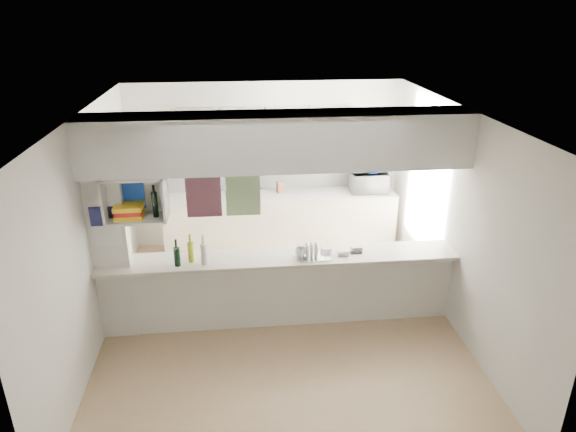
{
  "coord_description": "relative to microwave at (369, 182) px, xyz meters",
  "views": [
    {
      "loc": [
        -0.46,
        -5.35,
        3.67
      ],
      "look_at": [
        0.15,
        0.5,
        1.22
      ],
      "focal_mm": 32.0,
      "sensor_mm": 36.0,
      "label": 1
    }
  ],
  "objects": [
    {
      "name": "floor",
      "position": [
        -1.59,
        -2.09,
        -1.08
      ],
      "size": [
        4.8,
        4.8,
        0.0
      ],
      "primitive_type": "plane",
      "color": "tan",
      "rests_on": "ground"
    },
    {
      "name": "ceiling",
      "position": [
        -1.59,
        -2.09,
        1.52
      ],
      "size": [
        4.8,
        4.8,
        0.0
      ],
      "primitive_type": "plane",
      "color": "white",
      "rests_on": "wall_back"
    },
    {
      "name": "wall_back",
      "position": [
        -1.59,
        0.31,
        0.22
      ],
      "size": [
        4.2,
        0.0,
        4.2
      ],
      "primitive_type": "plane",
      "rotation": [
        1.57,
        0.0,
        0.0
      ],
      "color": "silver",
      "rests_on": "floor"
    },
    {
      "name": "wall_left",
      "position": [
        -3.69,
        -2.09,
        0.22
      ],
      "size": [
        0.0,
        4.8,
        4.8
      ],
      "primitive_type": "plane",
      "rotation": [
        1.57,
        0.0,
        1.57
      ],
      "color": "silver",
      "rests_on": "floor"
    },
    {
      "name": "wall_right",
      "position": [
        0.51,
        -2.09,
        0.22
      ],
      "size": [
        0.0,
        4.8,
        4.8
      ],
      "primitive_type": "plane",
      "rotation": [
        1.57,
        0.0,
        -1.57
      ],
      "color": "silver",
      "rests_on": "floor"
    },
    {
      "name": "servery_partition",
      "position": [
        -1.76,
        -2.09,
        0.58
      ],
      "size": [
        4.2,
        0.5,
        2.6
      ],
      "color": "silver",
      "rests_on": "floor"
    },
    {
      "name": "cubby_shelf",
      "position": [
        -3.16,
        -2.15,
        0.63
      ],
      "size": [
        0.65,
        0.35,
        0.5
      ],
      "color": "white",
      "rests_on": "bulkhead"
    },
    {
      "name": "kitchen_run",
      "position": [
        -1.43,
        0.05,
        -0.25
      ],
      "size": [
        3.6,
        0.63,
        2.24
      ],
      "color": "beige",
      "rests_on": "floor"
    },
    {
      "name": "microwave",
      "position": [
        0.0,
        0.0,
        0.0
      ],
      "size": [
        0.57,
        0.39,
        0.31
      ],
      "primitive_type": "imported",
      "rotation": [
        0.0,
        0.0,
        3.13
      ],
      "color": "white",
      "rests_on": "bench_top"
    },
    {
      "name": "bowl",
      "position": [
        0.04,
        -0.02,
        0.19
      ],
      "size": [
        0.25,
        0.25,
        0.06
      ],
      "primitive_type": "imported",
      "color": "navy",
      "rests_on": "microwave"
    },
    {
      "name": "dish_rack",
      "position": [
        -1.19,
        -2.15,
        -0.08
      ],
      "size": [
        0.37,
        0.29,
        0.2
      ],
      "rotation": [
        0.0,
        0.0,
        0.05
      ],
      "color": "silver",
      "rests_on": "breakfast_bar"
    },
    {
      "name": "cup",
      "position": [
        -1.35,
        -2.13,
        -0.09
      ],
      "size": [
        0.14,
        0.14,
        0.1
      ],
      "primitive_type": "imported",
      "rotation": [
        0.0,
        0.0,
        0.09
      ],
      "color": "white",
      "rests_on": "dish_rack"
    },
    {
      "name": "wine_bottles",
      "position": [
        -2.6,
        -2.17,
        -0.03
      ],
      "size": [
        0.37,
        0.15,
        0.35
      ],
      "color": "black",
      "rests_on": "breakfast_bar"
    },
    {
      "name": "plastic_tubs",
      "position": [
        -0.87,
        -2.06,
        -0.13
      ],
      "size": [
        0.5,
        0.21,
        0.06
      ],
      "color": "silver",
      "rests_on": "breakfast_bar"
    },
    {
      "name": "utensil_jar",
      "position": [
        -2.0,
        0.06,
        -0.08
      ],
      "size": [
        0.1,
        0.1,
        0.15
      ],
      "primitive_type": "cylinder",
      "color": "black",
      "rests_on": "bench_top"
    },
    {
      "name": "knife_block",
      "position": [
        -1.39,
        0.09,
        -0.06
      ],
      "size": [
        0.11,
        0.1,
        0.18
      ],
      "primitive_type": "cube",
      "rotation": [
        0.0,
        0.0,
        0.4
      ],
      "color": "#52301C",
      "rests_on": "bench_top"
    }
  ]
}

